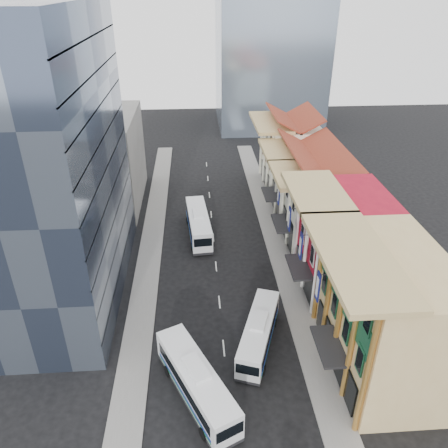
{
  "coord_description": "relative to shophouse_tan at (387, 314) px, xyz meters",
  "views": [
    {
      "loc": [
        -2.14,
        -23.2,
        31.26
      ],
      "look_at": [
        1.02,
        22.35,
        5.84
      ],
      "focal_mm": 35.0,
      "sensor_mm": 36.0,
      "label": 1
    }
  ],
  "objects": [
    {
      "name": "sidewalk_left",
      "position": [
        -22.5,
        17.0,
        -5.92
      ],
      "size": [
        3.0,
        90.0,
        0.15
      ],
      "primitive_type": "cube",
      "color": "slate",
      "rests_on": "ground"
    },
    {
      "name": "bus_right",
      "position": [
        -10.6,
        3.15,
        -4.35
      ],
      "size": [
        5.63,
        10.5,
        3.3
      ],
      "primitive_type": null,
      "rotation": [
        0.0,
        0.0,
        -0.33
      ],
      "color": "silver",
      "rests_on": "ground"
    },
    {
      "name": "shophouse_cream_far",
      "position": [
        0.0,
        41.0,
        -0.5
      ],
      "size": [
        8.0,
        12.0,
        11.0
      ],
      "primitive_type": "cube",
      "color": "#EBE7CD",
      "rests_on": "ground"
    },
    {
      "name": "shophouse_cream_near",
      "position": [
        0.0,
        21.5,
        -1.0
      ],
      "size": [
        8.0,
        9.0,
        10.0
      ],
      "primitive_type": "cube",
      "color": "#EBE7CD",
      "rests_on": "ground"
    },
    {
      "name": "bus_left_near",
      "position": [
        -16.68,
        -2.53,
        -4.17
      ],
      "size": [
        7.27,
        11.45,
        3.66
      ],
      "primitive_type": null,
      "rotation": [
        0.0,
        0.0,
        0.44
      ],
      "color": "white",
      "rests_on": "ground"
    },
    {
      "name": "bus_left_far",
      "position": [
        -16.0,
        24.95,
        -4.15
      ],
      "size": [
        3.65,
        11.73,
        3.7
      ],
      "primitive_type": null,
      "rotation": [
        0.0,
        0.0,
        0.08
      ],
      "color": "white",
      "rests_on": "ground"
    },
    {
      "name": "office_block_far",
      "position": [
        -30.0,
        37.0,
        1.0
      ],
      "size": [
        10.0,
        18.0,
        14.0
      ],
      "primitive_type": "cube",
      "color": "gray",
      "rests_on": "ground"
    },
    {
      "name": "ground",
      "position": [
        -14.0,
        -5.0,
        -6.0
      ],
      "size": [
        200.0,
        200.0,
        0.0
      ],
      "primitive_type": "plane",
      "color": "black",
      "rests_on": "ground"
    },
    {
      "name": "office_tower",
      "position": [
        -31.0,
        14.0,
        9.0
      ],
      "size": [
        12.0,
        26.0,
        30.0
      ],
      "primitive_type": "cube",
      "color": "#3C485F",
      "rests_on": "ground"
    },
    {
      "name": "shophouse_tan",
      "position": [
        0.0,
        0.0,
        0.0
      ],
      "size": [
        8.0,
        14.0,
        12.0
      ],
      "primitive_type": "cube",
      "color": "#D7BA7C",
      "rests_on": "ground"
    },
    {
      "name": "shophouse_red",
      "position": [
        0.0,
        12.0,
        0.0
      ],
      "size": [
        8.0,
        10.0,
        12.0
      ],
      "primitive_type": "cube",
      "color": "#AB1326",
      "rests_on": "ground"
    },
    {
      "name": "shophouse_cream_mid",
      "position": [
        0.0,
        30.5,
        -1.0
      ],
      "size": [
        8.0,
        9.0,
        10.0
      ],
      "primitive_type": "cube",
      "color": "#EBE7CD",
      "rests_on": "ground"
    },
    {
      "name": "sidewalk_right",
      "position": [
        -5.5,
        17.0,
        -5.92
      ],
      "size": [
        3.0,
        90.0,
        0.15
      ],
      "primitive_type": "cube",
      "color": "slate",
      "rests_on": "ground"
    }
  ]
}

